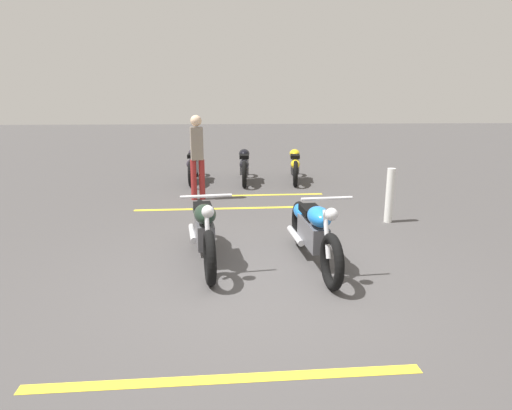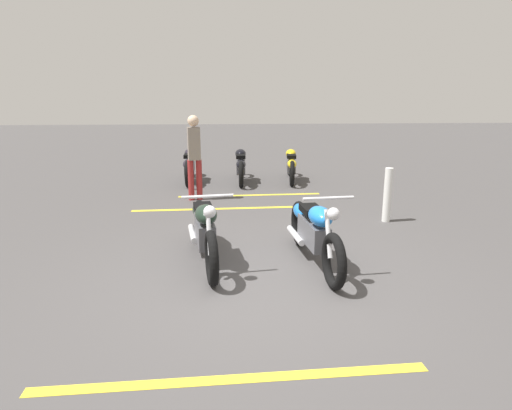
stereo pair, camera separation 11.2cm
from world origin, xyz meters
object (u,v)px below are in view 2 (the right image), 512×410
(bystander_near_row, at_px, (194,153))
(bollard_post, at_px, (388,195))
(motorcycle_bright_foreground, at_px, (313,229))
(motorcycle_row_center, at_px, (190,165))
(motorcycle_dark_foreground, at_px, (204,227))
(motorcycle_row_left, at_px, (241,165))
(motorcycle_row_far_left, at_px, (291,165))

(bystander_near_row, xyz_separation_m, bollard_post, (-1.94, -3.50, -0.52))
(motorcycle_bright_foreground, xyz_separation_m, bystander_near_row, (3.79, 1.79, 0.54))
(motorcycle_row_center, bearing_deg, bystander_near_row, -172.73)
(motorcycle_bright_foreground, height_order, bollard_post, motorcycle_bright_foreground)
(motorcycle_dark_foreground, height_order, motorcycle_row_left, motorcycle_dark_foreground)
(bollard_post, bearing_deg, motorcycle_row_far_left, 16.26)
(bystander_near_row, bearing_deg, motorcycle_row_left, -40.33)
(motorcycle_dark_foreground, distance_m, bollard_post, 3.57)
(motorcycle_dark_foreground, relative_size, motorcycle_row_center, 1.00)
(motorcycle_row_left, bearing_deg, motorcycle_dark_foreground, 174.27)
(motorcycle_bright_foreground, xyz_separation_m, motorcycle_row_far_left, (5.72, -0.58, -0.02))
(motorcycle_bright_foreground, distance_m, bollard_post, 2.52)
(motorcycle_row_far_left, relative_size, motorcycle_row_center, 0.97)
(motorcycle_row_far_left, bearing_deg, bystander_near_row, 135.68)
(motorcycle_dark_foreground, height_order, motorcycle_row_center, motorcycle_dark_foreground)
(motorcycle_row_center, bearing_deg, bollard_post, -136.69)
(motorcycle_bright_foreground, relative_size, motorcycle_dark_foreground, 1.00)
(motorcycle_dark_foreground, distance_m, motorcycle_row_center, 5.65)
(motorcycle_row_far_left, xyz_separation_m, bollard_post, (-3.87, -1.13, 0.04))
(motorcycle_row_far_left, bearing_deg, motorcycle_dark_foreground, 166.42)
(motorcycle_row_left, bearing_deg, motorcycle_row_center, 85.42)
(motorcycle_row_far_left, relative_size, bystander_near_row, 1.19)
(motorcycle_row_center, distance_m, bollard_post, 5.47)
(motorcycle_row_left, bearing_deg, bystander_near_row, 152.38)
(motorcycle_row_far_left, bearing_deg, motorcycle_bright_foreground, -179.18)
(motorcycle_bright_foreground, bearing_deg, bollard_post, 132.32)
(motorcycle_dark_foreground, relative_size, bystander_near_row, 1.24)
(motorcycle_bright_foreground, relative_size, motorcycle_row_center, 1.00)
(motorcycle_dark_foreground, xyz_separation_m, motorcycle_row_far_left, (5.52, -2.03, -0.02))
(motorcycle_bright_foreground, distance_m, motorcycle_dark_foreground, 1.46)
(motorcycle_row_far_left, relative_size, motorcycle_row_left, 0.97)
(motorcycle_bright_foreground, xyz_separation_m, motorcycle_row_center, (5.82, 2.06, -0.01))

